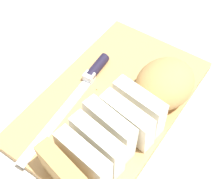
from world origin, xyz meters
TOP-DOWN VIEW (x-y plane):
  - ground_plane at (0.00, 0.00)m, footprint 3.00×3.00m
  - cutting_board at (0.00, 0.00)m, footprint 0.42×0.27m
  - bread_loaf at (0.03, 0.07)m, footprint 0.35×0.15m
  - bread_knife at (-0.00, -0.07)m, footprint 0.29×0.05m
  - crumb_near_knife at (0.02, 0.00)m, footprint 0.00×0.00m
  - crumb_near_loaf at (0.06, 0.01)m, footprint 0.01×0.01m
  - crumb_stray_left at (0.00, -0.04)m, footprint 0.00×0.00m
  - crumb_stray_right at (0.06, 0.03)m, footprint 0.00×0.00m

SIDE VIEW (x-z plane):
  - ground_plane at x=0.00m, z-range 0.00..0.00m
  - cutting_board at x=0.00m, z-range 0.00..0.02m
  - crumb_stray_right at x=0.06m, z-range 0.02..0.02m
  - crumb_stray_left at x=0.00m, z-range 0.02..0.02m
  - crumb_near_knife at x=0.02m, z-range 0.02..0.02m
  - crumb_near_loaf at x=0.06m, z-range 0.02..0.02m
  - bread_knife at x=0.00m, z-range 0.02..0.04m
  - bread_loaf at x=0.03m, z-range 0.02..0.10m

